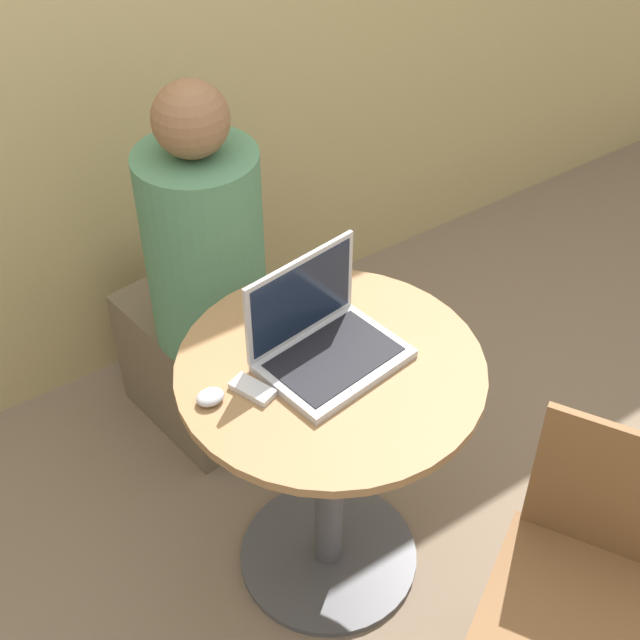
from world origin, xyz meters
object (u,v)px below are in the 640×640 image
object	(u,v)px
cell_phone	(253,389)
chair_empty	(585,591)
person_seated	(200,301)
laptop	(323,339)

from	to	relation	value
cell_phone	chair_empty	bearing A→B (deg)	-56.62
cell_phone	person_seated	xyz separation A→B (m)	(0.18, 0.62, -0.26)
laptop	chair_empty	size ratio (longest dim) A/B	0.42
cell_phone	chair_empty	size ratio (longest dim) A/B	0.13
laptop	chair_empty	bearing A→B (deg)	-70.20
laptop	chair_empty	distance (m)	0.80
laptop	person_seated	xyz separation A→B (m)	(-0.02, 0.61, -0.30)
cell_phone	chair_empty	distance (m)	0.86
chair_empty	person_seated	bearing A→B (deg)	101.51
chair_empty	cell_phone	bearing A→B (deg)	123.38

